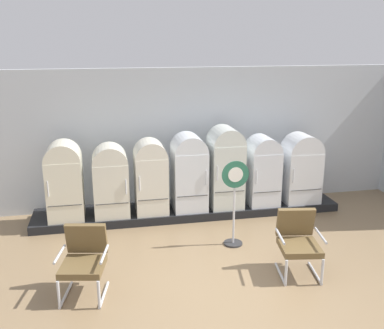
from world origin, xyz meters
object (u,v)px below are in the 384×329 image
Objects in this scene: refrigerator_1 at (111,179)px; armchair_left at (84,258)px; refrigerator_0 at (64,179)px; refrigerator_5 at (263,169)px; refrigerator_3 at (189,170)px; refrigerator_4 at (225,165)px; refrigerator_6 at (301,167)px; armchair_right at (298,240)px; sign_stand at (234,204)px; refrigerator_2 at (151,175)px.

refrigerator_1 is 1.42× the size of armchair_left.
refrigerator_0 reaches higher than refrigerator_5.
refrigerator_1 is (0.83, -0.02, -0.05)m from refrigerator_0.
refrigerator_1 is 0.91× the size of refrigerator_3.
refrigerator_5 is (0.76, -0.03, -0.11)m from refrigerator_4.
refrigerator_4 is 1.58m from refrigerator_6.
refrigerator_5 is 2.49m from armchair_right.
refrigerator_3 is at bearing 51.58° from armchair_left.
refrigerator_1 reaches higher than sign_stand.
refrigerator_3 is 2.76m from armchair_right.
refrigerator_3 is 3.13m from armchair_left.
armchair_right is (3.09, -0.05, 0.00)m from armchair_left.
refrigerator_2 is 1.48× the size of armchair_right.
refrigerator_1 reaches higher than armchair_right.
refrigerator_3 is at bearing 2.74° from refrigerator_2.
armchair_left is at bearing -157.18° from sign_stand.
refrigerator_0 is at bearing 178.70° from refrigerator_1.
armchair_left is at bearing -137.53° from refrigerator_4.
refrigerator_3 is (2.32, 0.02, 0.02)m from refrigerator_0.
refrigerator_6 is at bearing -1.15° from refrigerator_3.
refrigerator_0 is at bearing -179.61° from refrigerator_4.
refrigerator_3 is 2.30m from refrigerator_6.
refrigerator_2 is at bearing 0.27° from refrigerator_1.
armchair_left is (-2.65, -2.43, -0.48)m from refrigerator_4.
armchair_right is at bearing -35.19° from refrigerator_0.
sign_stand is (-0.67, 1.06, 0.20)m from armchair_right.
refrigerator_0 is 1.52× the size of armchair_left.
refrigerator_2 is at bearing -178.60° from refrigerator_4.
refrigerator_1 is 1.49m from refrigerator_3.
armchair_right is at bearing -64.83° from refrigerator_3.
refrigerator_2 is at bearing -0.56° from refrigerator_0.
refrigerator_1 is 2.98m from refrigerator_5.
refrigerator_5 is 1.71m from sign_stand.
refrigerator_0 reaches higher than refrigerator_2.
refrigerator_6 is 1.47× the size of armchair_left.
refrigerator_0 is 3.14m from sign_stand.
armchair_right is (2.65, -2.43, -0.34)m from refrigerator_1.
armchair_right is 1.27m from sign_stand.
refrigerator_5 reaches higher than armchair_right.
refrigerator_5 is at bearing -1.15° from refrigerator_3.
armchair_right is (-1.13, -2.43, -0.36)m from refrigerator_6.
refrigerator_0 is at bearing -179.50° from refrigerator_3.
refrigerator_1 is at bearing -179.82° from refrigerator_5.
refrigerator_2 reaches higher than refrigerator_1.
armchair_right is (-0.32, -2.44, -0.36)m from refrigerator_5.
armchair_left is at bearing -116.34° from refrigerator_2.
refrigerator_6 is (1.57, -0.05, -0.12)m from refrigerator_4.
refrigerator_3 is 1.00× the size of sign_stand.
refrigerator_2 is at bearing -179.85° from refrigerator_5.
refrigerator_1 is 3.62m from armchair_right.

